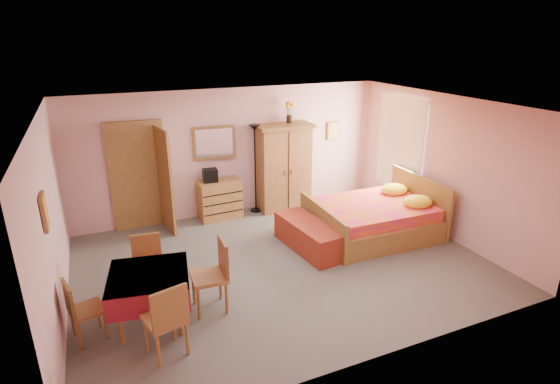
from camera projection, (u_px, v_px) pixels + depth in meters
name	position (u px, v px, depth m)	size (l,w,h in m)	color
floor	(282.00, 263.00, 7.27)	(6.50, 6.50, 0.00)	slate
ceiling	(282.00, 106.00, 6.37)	(6.50, 6.50, 0.00)	brown
wall_back	(233.00, 152.00, 8.97)	(6.50, 0.10, 2.60)	#D59B9A
wall_front	(376.00, 262.00, 4.67)	(6.50, 0.10, 2.60)	#D59B9A
wall_left	(51.00, 224.00, 5.60)	(0.10, 5.00, 2.60)	#D59B9A
wall_right	(443.00, 166.00, 8.05)	(0.10, 5.00, 2.60)	#D59B9A
doorway	(139.00, 177.00, 8.32)	(1.06, 0.12, 2.15)	#9E6B35
window	(400.00, 144.00, 9.01)	(0.08, 1.40, 1.95)	white
picture_left	(44.00, 212.00, 4.95)	(0.04, 0.32, 0.42)	orange
picture_back	(333.00, 131.00, 9.74)	(0.30, 0.04, 0.40)	#D8BF59
chest_of_drawers	(220.00, 200.00, 8.91)	(0.85, 0.43, 0.81)	#A66E38
wall_mirror	(214.00, 143.00, 8.70)	(0.85, 0.04, 0.67)	white
stereo	(210.00, 175.00, 8.68)	(0.28, 0.21, 0.27)	black
floor_lamp	(255.00, 169.00, 9.08)	(0.24, 0.24, 1.88)	black
wardrobe	(284.00, 168.00, 9.23)	(1.18, 0.61, 1.85)	#A16836
sunflower_vase	(289.00, 112.00, 8.99)	(0.18, 0.18, 0.45)	yellow
bed	(373.00, 209.00, 8.14)	(2.22, 1.74, 1.03)	#E1165F
bench	(308.00, 236.00, 7.67)	(0.55, 1.49, 0.50)	maroon
dining_table	(151.00, 298.00, 5.68)	(0.99, 0.99, 0.73)	maroon
chair_south	(164.00, 318.00, 5.08)	(0.44, 0.44, 0.97)	#A36A37
chair_north	(148.00, 268.00, 6.22)	(0.41, 0.41, 0.91)	#936031
chair_west	(87.00, 309.00, 5.35)	(0.38, 0.38, 0.84)	#986033
chair_east	(209.00, 276.00, 5.91)	(0.46, 0.46, 1.02)	#A86C39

